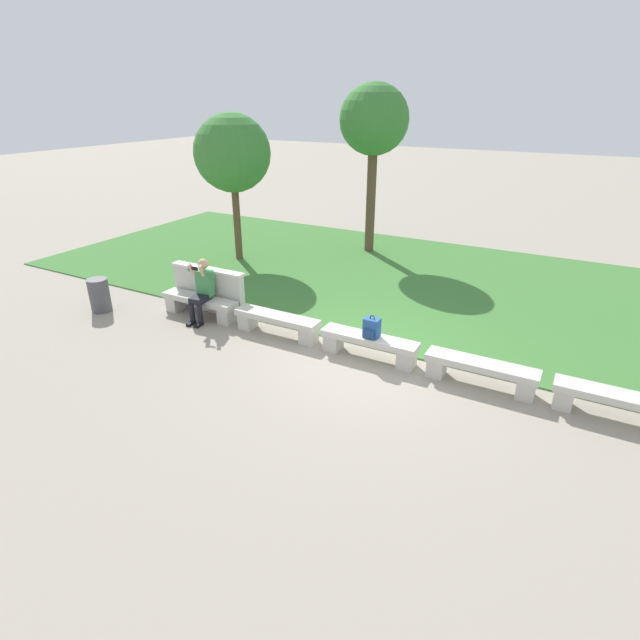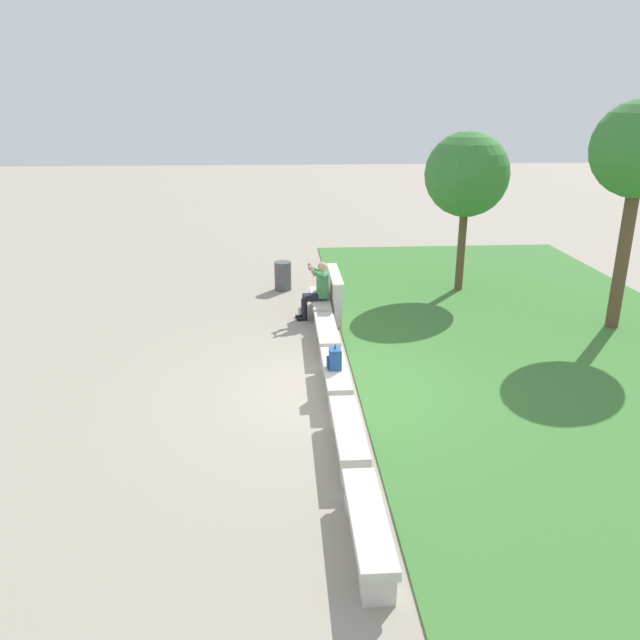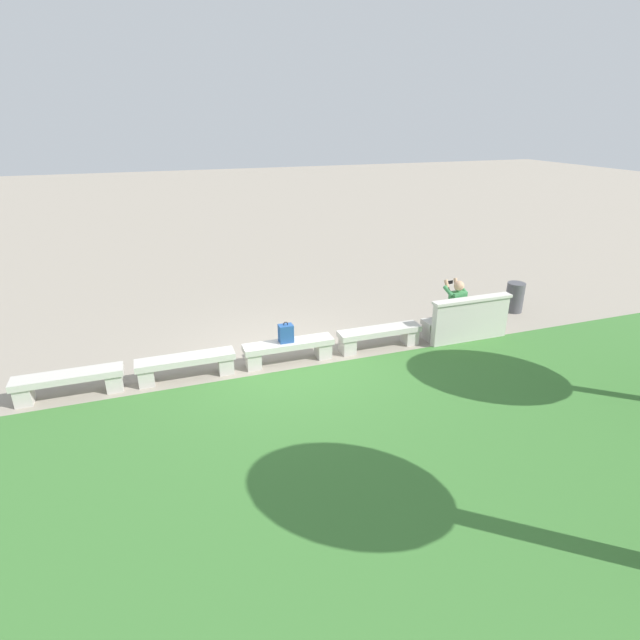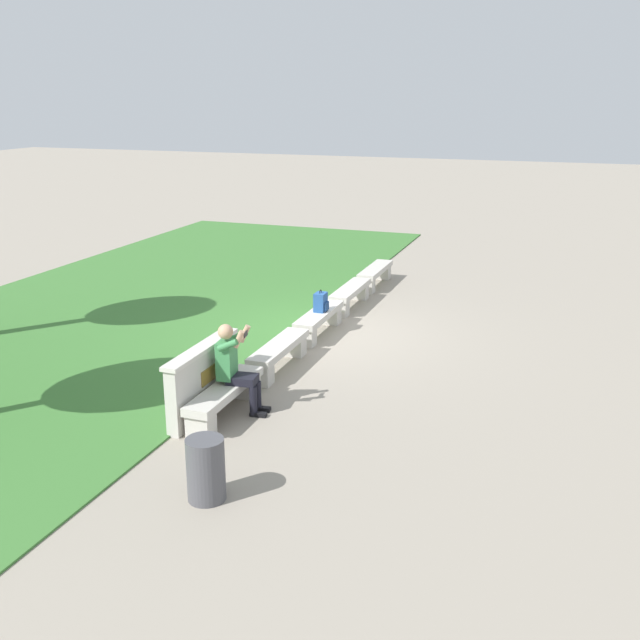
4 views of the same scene
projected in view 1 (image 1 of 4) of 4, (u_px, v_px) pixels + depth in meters
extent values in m
plane|color=gray|center=(368.00, 358.00, 9.22)|extent=(80.00, 80.00, 0.00)
cube|color=#3D7533|center=(437.00, 285.00, 12.72)|extent=(21.84, 8.00, 0.03)
cube|color=beige|center=(199.00, 299.00, 10.82)|extent=(1.82, 0.40, 0.12)
cube|color=beige|center=(175.00, 303.00, 11.23)|extent=(0.28, 0.34, 0.33)
cube|color=beige|center=(227.00, 315.00, 10.59)|extent=(0.28, 0.34, 0.33)
cube|color=beige|center=(277.00, 317.00, 9.94)|extent=(1.82, 0.40, 0.12)
cube|color=beige|center=(248.00, 320.00, 10.35)|extent=(0.28, 0.34, 0.33)
cube|color=beige|center=(309.00, 335.00, 9.71)|extent=(0.28, 0.34, 0.33)
cube|color=beige|center=(369.00, 339.00, 9.06)|extent=(1.82, 0.40, 0.12)
cube|color=beige|center=(333.00, 341.00, 9.47)|extent=(0.28, 0.34, 0.33)
cube|color=beige|center=(407.00, 359.00, 8.83)|extent=(0.28, 0.34, 0.33)
cube|color=beige|center=(481.00, 365.00, 8.18)|extent=(1.82, 0.40, 0.12)
cube|color=beige|center=(437.00, 366.00, 8.60)|extent=(0.28, 0.34, 0.33)
cube|color=beige|center=(526.00, 388.00, 7.96)|extent=(0.28, 0.34, 0.33)
cube|color=beige|center=(621.00, 398.00, 7.31)|extent=(1.82, 0.40, 0.12)
cube|color=beige|center=(563.00, 397.00, 7.72)|extent=(0.28, 0.34, 0.33)
cube|color=beige|center=(209.00, 291.00, 11.05)|extent=(1.82, 0.18, 0.95)
cube|color=beige|center=(207.00, 269.00, 10.84)|extent=(1.88, 0.24, 0.06)
cube|color=olive|center=(206.00, 287.00, 10.93)|extent=(0.44, 0.02, 0.22)
cube|color=black|center=(191.00, 323.00, 10.54)|extent=(0.13, 0.25, 0.06)
cylinder|color=black|center=(192.00, 313.00, 10.52)|extent=(0.11, 0.11, 0.42)
cube|color=black|center=(199.00, 325.00, 10.47)|extent=(0.13, 0.25, 0.06)
cylinder|color=black|center=(200.00, 315.00, 10.45)|extent=(0.11, 0.11, 0.42)
cube|color=black|center=(200.00, 299.00, 10.53)|extent=(0.34, 0.45, 0.12)
cube|color=#3D894C|center=(205.00, 283.00, 10.61)|extent=(0.36, 0.26, 0.56)
sphere|color=tan|center=(203.00, 264.00, 10.43)|extent=(0.22, 0.22, 0.22)
cylinder|color=#3D894C|center=(193.00, 270.00, 10.47)|extent=(0.12, 0.32, 0.21)
cylinder|color=tan|center=(191.00, 269.00, 10.30)|extent=(0.08, 0.18, 0.27)
cylinder|color=#3D894C|center=(209.00, 272.00, 10.34)|extent=(0.12, 0.32, 0.21)
cylinder|color=tan|center=(202.00, 270.00, 10.21)|extent=(0.12, 0.20, 0.27)
cube|color=black|center=(195.00, 269.00, 10.19)|extent=(0.15, 0.03, 0.08)
cube|color=#234C8C|center=(372.00, 328.00, 8.93)|extent=(0.28, 0.20, 0.36)
cube|color=navy|center=(369.00, 334.00, 8.87)|extent=(0.20, 0.06, 0.16)
torus|color=black|center=(372.00, 318.00, 8.85)|extent=(0.10, 0.02, 0.10)
cylinder|color=brown|center=(371.00, 199.00, 14.86)|extent=(0.28, 0.28, 3.23)
sphere|color=#387A33|center=(374.00, 119.00, 13.95)|extent=(1.96, 1.96, 1.96)
cylinder|color=brown|center=(237.00, 219.00, 14.29)|extent=(0.20, 0.20, 2.37)
sphere|color=#387A33|center=(232.00, 153.00, 13.54)|extent=(2.09, 2.09, 2.09)
cylinder|color=#4C4C51|center=(99.00, 295.00, 11.09)|extent=(0.44, 0.44, 0.75)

